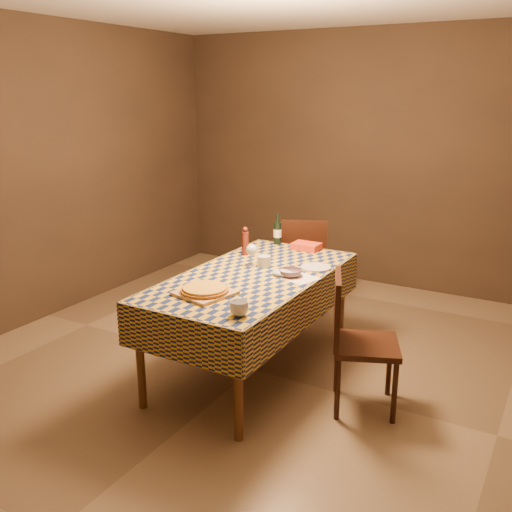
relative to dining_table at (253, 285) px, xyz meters
name	(u,v)px	position (x,y,z in m)	size (l,w,h in m)	color
room	(252,196)	(0.00, 0.00, 0.66)	(5.00, 5.10, 2.70)	brown
dining_table	(253,285)	(0.00, 0.00, 0.00)	(0.94, 1.84, 0.77)	brown
cutting_board	(205,293)	(-0.06, -0.52, 0.09)	(0.33, 0.33, 0.02)	tan
pizza	(205,289)	(-0.06, -0.52, 0.11)	(0.35, 0.35, 0.03)	#8D5017
pepper_mill	(245,242)	(-0.32, 0.43, 0.19)	(0.07, 0.07, 0.23)	#501B12
bowl	(291,273)	(0.26, 0.10, 0.10)	(0.17, 0.17, 0.05)	#614652
wine_glass	(252,251)	(-0.11, 0.18, 0.20)	(0.09, 0.09, 0.17)	silver
wine_bottle	(278,233)	(-0.25, 0.87, 0.18)	(0.08, 0.08, 0.27)	black
deli_tub	(264,261)	(-0.02, 0.22, 0.12)	(0.10, 0.10, 0.09)	#BABEC1
takeout_container	(306,246)	(0.05, 0.82, 0.10)	(0.23, 0.16, 0.06)	red
white_plate	(316,267)	(0.34, 0.37, 0.08)	(0.23, 0.23, 0.01)	silver
tumbler	(239,308)	(0.32, -0.72, 0.12)	(0.12, 0.12, 0.09)	silver
flour_patch	(297,277)	(0.31, 0.10, 0.08)	(0.28, 0.21, 0.00)	white
flour_bag	(282,273)	(0.20, 0.08, 0.10)	(0.16, 0.12, 0.05)	#ADBCDD
chair_far	(304,260)	(-0.19, 1.30, -0.17)	(0.55, 0.55, 0.93)	black
chair_right	(354,335)	(0.83, -0.11, -0.17)	(0.56, 0.55, 0.93)	black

